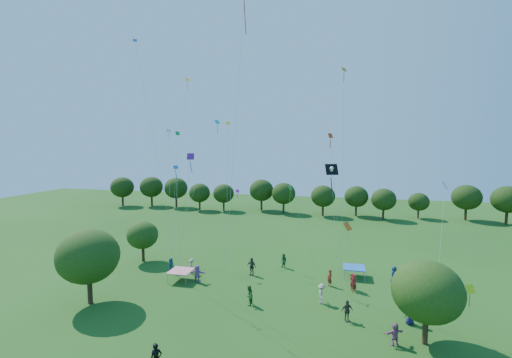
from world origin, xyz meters
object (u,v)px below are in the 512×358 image
at_px(tent_blue, 354,267).
at_px(tent_red_stripe, 181,271).
at_px(near_tree_west, 88,256).
at_px(red_high_kite, 241,45).
at_px(near_tree_north, 143,235).
at_px(pirate_kite, 332,172).
at_px(near_tree_east, 427,291).

bearing_deg(tent_blue, tent_red_stripe, -163.79).
bearing_deg(near_tree_west, red_high_kite, 14.61).
height_order(near_tree_west, near_tree_north, near_tree_west).
distance_m(tent_blue, pirate_kite, 12.93).
distance_m(near_tree_north, near_tree_east, 30.59).
relative_size(near_tree_north, tent_blue, 2.20).
height_order(tent_red_stripe, red_high_kite, red_high_kite).
bearing_deg(near_tree_west, near_tree_north, 97.71).
bearing_deg(pirate_kite, tent_red_stripe, 172.12).
distance_m(near_tree_east, pirate_kite, 11.15).
distance_m(near_tree_west, near_tree_north, 11.12).
height_order(near_tree_west, near_tree_east, near_tree_west).
distance_m(near_tree_east, tent_red_stripe, 22.63).
relative_size(tent_blue, red_high_kite, 0.09).
distance_m(near_tree_east, red_high_kite, 23.38).
xyz_separation_m(near_tree_west, pirate_kite, (20.42, 4.39, 7.33)).
relative_size(near_tree_north, near_tree_east, 0.82).
distance_m(tent_red_stripe, red_high_kite, 22.51).
relative_size(tent_red_stripe, pirate_kite, 0.20).
distance_m(tent_red_stripe, pirate_kite, 18.35).
height_order(tent_blue, red_high_kite, red_high_kite).
height_order(near_tree_north, tent_red_stripe, near_tree_north).
height_order(tent_red_stripe, tent_blue, same).
bearing_deg(near_tree_north, tent_red_stripe, -32.76).
relative_size(tent_red_stripe, tent_blue, 1.00).
distance_m(near_tree_west, tent_blue, 25.78).
xyz_separation_m(near_tree_west, red_high_kite, (12.89, 3.36, 17.84)).
distance_m(near_tree_north, tent_red_stripe, 8.63).
relative_size(near_tree_north, tent_red_stripe, 2.20).
bearing_deg(pirate_kite, near_tree_west, -167.88).
bearing_deg(near_tree_east, near_tree_west, 179.83).
xyz_separation_m(near_tree_north, near_tree_east, (28.52, -11.05, 0.60)).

